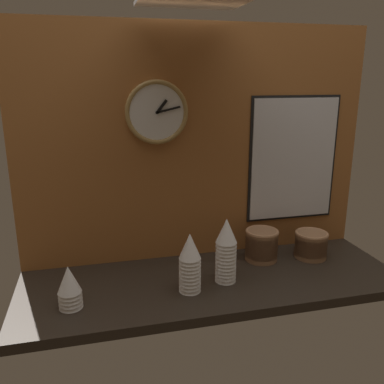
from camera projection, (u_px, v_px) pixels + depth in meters
The scene contains 9 objects.
ground_plane at pixel (212, 282), 1.73m from camera, with size 1.60×0.56×0.04m, color black.
wall_tiled_back at pixel (197, 145), 1.83m from camera, with size 1.60×0.03×1.05m.
cup_stack_far_left at pixel (69, 287), 1.48m from camera, with size 0.09×0.09×0.17m.
cup_stack_center at pixel (190, 263), 1.59m from camera, with size 0.09×0.09×0.24m.
cup_stack_center_right at pixel (226, 250), 1.66m from camera, with size 0.09×0.09×0.27m.
bowl_stack_far_right at pixel (311, 244), 1.91m from camera, with size 0.15×0.15×0.12m.
bowl_stack_right at pixel (262, 244), 1.88m from camera, with size 0.15×0.15×0.15m.
wall_clock at pixel (157, 112), 1.72m from camera, with size 0.27×0.03×0.27m.
menu_board at pixel (293, 159), 1.94m from camera, with size 0.45×0.01×0.60m.
Camera 1 is at (-0.46, -1.50, 0.82)m, focal length 38.00 mm.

